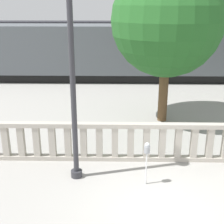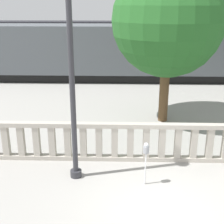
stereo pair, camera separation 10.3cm
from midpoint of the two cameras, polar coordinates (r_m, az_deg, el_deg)
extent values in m
plane|color=gray|center=(8.08, 9.26, -17.50)|extent=(160.00, 160.00, 0.00)
cube|color=#ADA599|center=(10.25, 7.32, -8.38)|extent=(14.39, 0.24, 0.14)
cube|color=#ADA599|center=(9.77, 7.60, -2.50)|extent=(14.39, 0.24, 0.14)
cube|color=#ADA599|center=(10.58, -19.12, -5.04)|extent=(0.20, 0.20, 0.99)
cube|color=#ADA599|center=(10.42, -16.53, -5.13)|extent=(0.20, 0.20, 0.99)
cube|color=#ADA599|center=(10.28, -13.86, -5.22)|extent=(0.20, 0.20, 0.99)
cube|color=#ADA599|center=(10.16, -11.13, -5.30)|extent=(0.20, 0.20, 0.99)
cube|color=#ADA599|center=(10.07, -8.34, -5.37)|extent=(0.20, 0.20, 0.99)
cube|color=#ADA599|center=(10.00, -5.51, -5.42)|extent=(0.20, 0.20, 0.99)
cube|color=#ADA599|center=(9.96, -2.64, -5.47)|extent=(0.20, 0.20, 0.99)
cube|color=#ADA599|center=(9.94, 0.25, -5.50)|extent=(0.20, 0.20, 0.99)
cube|color=#ADA599|center=(9.94, 3.14, -5.51)|extent=(0.20, 0.20, 0.99)
cube|color=#ADA599|center=(9.97, 6.02, -5.51)|extent=(0.20, 0.20, 0.99)
cube|color=#ADA599|center=(10.03, 8.88, -5.50)|extent=(0.20, 0.20, 0.99)
cube|color=#ADA599|center=(10.11, 11.70, -5.48)|extent=(0.20, 0.20, 0.99)
cube|color=#ADA599|center=(10.21, 14.46, -5.44)|extent=(0.20, 0.20, 0.99)
cube|color=#ADA599|center=(10.34, 17.17, -5.39)|extent=(0.20, 0.20, 0.99)
cylinder|color=#2D2D33|center=(9.34, -6.80, -11.09)|extent=(0.33, 0.33, 0.20)
cylinder|color=#2D2D33|center=(8.29, -7.56, 5.79)|extent=(0.15, 0.15, 5.38)
cylinder|color=silver|center=(8.79, 5.94, -10.23)|extent=(0.04, 0.04, 0.97)
cylinder|color=gray|center=(8.52, 6.08, -6.82)|extent=(0.17, 0.17, 0.19)
sphere|color=#B2B7BC|center=(8.46, 6.11, -6.01)|extent=(0.14, 0.14, 0.14)
cube|color=black|center=(21.31, 13.79, 6.51)|extent=(27.48, 2.36, 0.55)
cube|color=#4C5156|center=(21.01, 14.17, 11.16)|extent=(28.04, 2.95, 2.94)
cube|color=black|center=(28.83, 0.06, 10.31)|extent=(25.77, 2.15, 0.55)
cube|color=black|center=(28.62, 0.06, 13.53)|extent=(26.30, 2.69, 2.71)
cylinder|color=brown|center=(13.31, 9.13, 3.57)|extent=(0.39, 0.39, 2.50)
sphere|color=#235B23|center=(12.84, 9.84, 16.15)|extent=(4.42, 4.42, 4.42)
camera|label=1|loc=(0.05, -90.28, -0.10)|focal=50.00mm
camera|label=2|loc=(0.05, 89.72, 0.10)|focal=50.00mm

